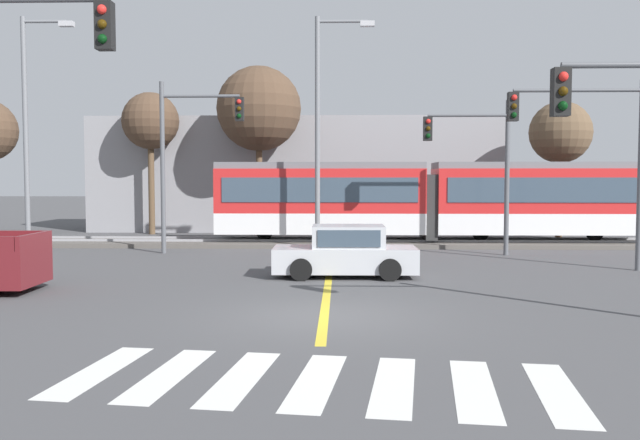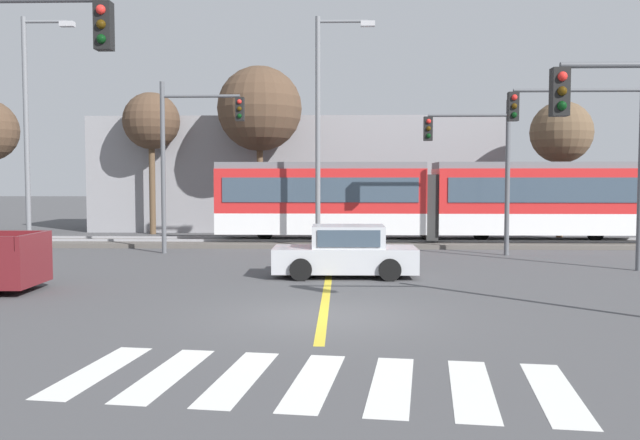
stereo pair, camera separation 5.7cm
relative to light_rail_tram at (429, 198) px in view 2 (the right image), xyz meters
name	(u,v)px [view 2 (the right image)]	position (x,y,z in m)	size (l,w,h in m)	color
ground_plane	(323,316)	(-4.20, -15.65, -2.05)	(200.00, 200.00, 0.00)	#474749
track_bed	(333,242)	(-4.20, 0.01, -1.96)	(120.00, 4.00, 0.18)	#56514C
rail_near	(333,241)	(-4.20, -0.71, -1.82)	(120.00, 0.08, 0.10)	#939399
rail_far	(334,238)	(-4.20, 0.73, -1.82)	(120.00, 0.08, 0.10)	#939399
light_rail_tram	(429,198)	(0.00, 0.00, 0.00)	(18.50, 2.64, 3.43)	silver
crosswalk_stripe_0	(97,371)	(-7.48, -19.88, -2.04)	(0.56, 2.80, 0.01)	silver
crosswalk_stripe_1	(167,374)	(-6.38, -20.01, -2.04)	(0.56, 2.80, 0.01)	silver
crosswalk_stripe_2	(239,377)	(-5.29, -20.15, -2.04)	(0.56, 2.80, 0.01)	silver
crosswalk_stripe_3	(314,381)	(-4.20, -20.28, -2.04)	(0.56, 2.80, 0.01)	silver
crosswalk_stripe_4	(391,385)	(-3.11, -20.42, -2.04)	(0.56, 2.80, 0.01)	silver
crosswalk_stripe_5	(472,388)	(-2.02, -20.55, -2.04)	(0.56, 2.80, 0.01)	silver
crosswalk_stripe_6	(555,392)	(-0.93, -20.69, -2.04)	(0.56, 2.80, 0.01)	silver
lane_centre_line	(329,278)	(-4.20, -10.14, -2.05)	(0.20, 16.29, 0.01)	gold
sedan_crossing	(345,253)	(-3.71, -9.89, -1.35)	(4.22, 1.96, 1.52)	#B7BABF
traffic_light_far_right	(479,155)	(1.33, -4.01, 1.73)	(3.25, 0.38, 5.84)	#515459
traffic_light_mid_right	(595,142)	(4.08, -8.25, 1.98)	(4.25, 0.38, 5.96)	#515459
traffic_light_far_left	(189,143)	(-9.73, -3.77, 2.22)	(3.25, 0.38, 6.62)	#515459
street_lamp_west	(30,120)	(-16.22, -3.07, 3.17)	(2.13, 0.28, 9.28)	slate
street_lamp_centre	(323,120)	(-4.58, -2.74, 3.20)	(2.34, 0.28, 9.28)	slate
bare_tree_west	(151,122)	(-13.76, 5.38, 3.80)	(2.95, 2.95, 7.39)	brown
bare_tree_east	(260,109)	(-8.01, 4.65, 4.38)	(4.29, 4.29, 8.60)	brown
bare_tree_far_east	(561,133)	(6.84, 3.69, 3.07)	(3.01, 3.01, 6.67)	brown
building_backdrop_far	(298,175)	(-6.38, 9.31, 1.09)	(22.52, 6.00, 6.28)	gray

